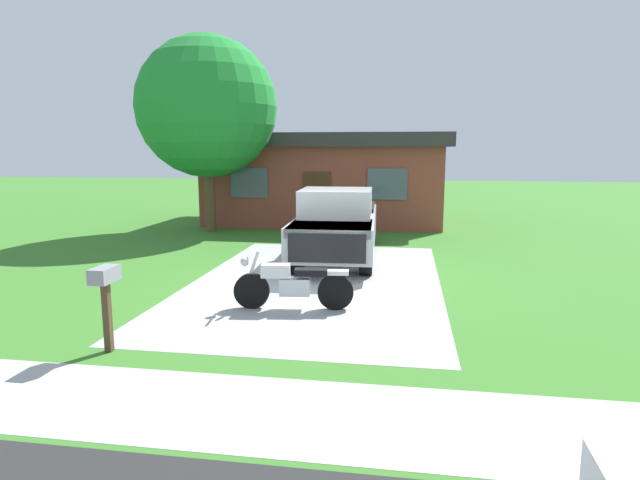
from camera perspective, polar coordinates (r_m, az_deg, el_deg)
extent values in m
plane|color=#397628|center=(11.98, -0.38, -4.46)|extent=(80.00, 80.00, 0.00)
cube|color=#A6A6A6|center=(11.98, -0.38, -4.45)|extent=(5.42, 8.97, 0.01)
cube|color=#AFAFAA|center=(6.48, -9.54, -17.27)|extent=(36.00, 1.80, 0.01)
cylinder|color=black|center=(10.04, -7.26, -5.39)|extent=(0.67, 0.19, 0.66)
cylinder|color=black|center=(9.89, 1.66, -5.54)|extent=(0.67, 0.19, 0.66)
cube|color=silver|center=(9.91, -2.70, -4.98)|extent=(0.59, 0.32, 0.32)
cube|color=silver|center=(9.87, -4.73, -3.26)|extent=(0.55, 0.32, 0.24)
cube|color=black|center=(9.82, -0.96, -3.43)|extent=(0.63, 0.34, 0.12)
cube|color=silver|center=(9.80, 1.67, -3.46)|extent=(0.50, 0.25, 0.08)
cylinder|color=silver|center=(9.95, -7.31, -3.33)|extent=(0.34, 0.10, 0.77)
cylinder|color=silver|center=(9.88, -7.35, -1.52)|extent=(0.12, 0.70, 0.04)
sphere|color=silver|center=(9.93, -8.01, -2.30)|extent=(0.16, 0.16, 0.16)
cylinder|color=black|center=(12.60, 4.89, -1.83)|extent=(0.34, 0.85, 0.84)
cylinder|color=black|center=(12.75, -2.49, -1.67)|extent=(0.34, 0.85, 0.84)
cylinder|color=black|center=(16.05, 5.26, 0.65)|extent=(0.34, 0.85, 0.84)
cylinder|color=black|center=(16.16, -0.56, 0.76)|extent=(0.34, 0.85, 0.84)
cube|color=#B7BABF|center=(14.35, 1.85, 1.15)|extent=(2.25, 5.68, 0.80)
cube|color=#B7BABF|center=(12.49, 1.17, 1.27)|extent=(1.98, 1.98, 0.20)
cube|color=#B7BABF|center=(13.86, 1.73, 3.98)|extent=(1.88, 1.98, 0.70)
cube|color=#3F4C56|center=(13.08, 1.44, 3.20)|extent=(1.71, 0.24, 0.60)
cube|color=black|center=(15.85, 2.32, 2.87)|extent=(2.01, 2.48, 0.50)
cube|color=black|center=(11.62, 0.74, -0.86)|extent=(1.70, 0.18, 0.64)
cube|color=#4C3823|center=(8.42, -21.67, -7.42)|extent=(0.10, 0.10, 1.10)
cube|color=gray|center=(8.27, -21.93, -3.43)|extent=(0.26, 0.48, 0.22)
cylinder|color=brown|center=(19.42, -11.63, 4.75)|extent=(0.36, 0.36, 2.66)
sphere|color=#248D34|center=(19.40, -11.94, 13.67)|extent=(4.83, 4.83, 4.83)
cube|color=brown|center=(21.90, 0.75, 5.94)|extent=(9.00, 5.00, 3.00)
cube|color=#383333|center=(21.86, 0.76, 10.52)|extent=(9.60, 5.60, 0.50)
cube|color=#4C2D19|center=(19.44, -0.34, 4.14)|extent=(1.00, 0.08, 2.10)
cube|color=#4C5966|center=(19.96, -7.54, 6.07)|extent=(1.40, 0.06, 1.10)
cube|color=#4C5966|center=(19.14, 7.16, 5.93)|extent=(1.40, 0.06, 1.10)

